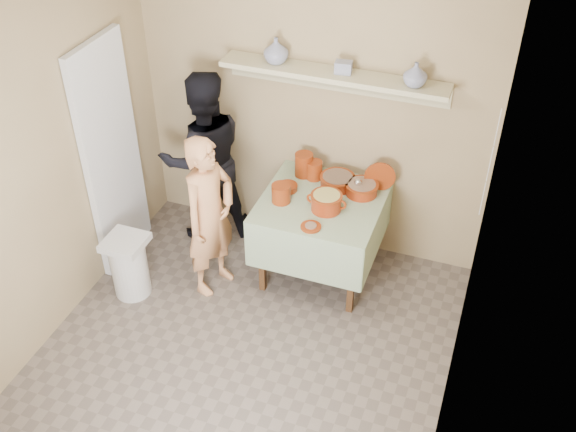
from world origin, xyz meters
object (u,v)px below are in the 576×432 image
at_px(person_cook, 210,217).
at_px(serving_table, 322,212).
at_px(person_helper, 204,158).
at_px(cazuela_rice, 326,201).
at_px(trash_bin, 129,266).

bearing_deg(person_cook, serving_table, -44.24).
height_order(person_cook, person_helper, person_helper).
height_order(person_helper, cazuela_rice, person_helper).
height_order(serving_table, trash_bin, serving_table).
relative_size(person_cook, trash_bin, 2.54).
height_order(cazuela_rice, trash_bin, cazuela_rice).
xyz_separation_m(serving_table, trash_bin, (-1.40, -0.78, -0.36)).
relative_size(person_helper, cazuela_rice, 4.90).
relative_size(serving_table, trash_bin, 1.74).
xyz_separation_m(cazuela_rice, trash_bin, (-1.46, -0.67, -0.56)).
bearing_deg(trash_bin, cazuela_rice, 24.66).
bearing_deg(cazuela_rice, trash_bin, -155.34).
bearing_deg(serving_table, person_helper, 171.08).
bearing_deg(cazuela_rice, serving_table, 121.94).
relative_size(person_cook, person_helper, 0.88).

